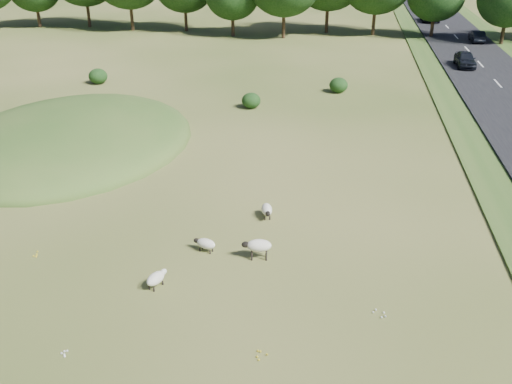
% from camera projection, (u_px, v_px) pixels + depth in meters
% --- Properties ---
extents(ground, '(160.00, 160.00, 0.00)m').
position_uv_depth(ground, '(262.00, 115.00, 44.22)').
color(ground, '#344D18').
rests_on(ground, ground).
extents(mound, '(16.00, 20.00, 4.00)m').
position_uv_depth(mound, '(71.00, 142.00, 38.75)').
color(mound, '#33561E').
rests_on(mound, ground).
extents(road, '(8.00, 150.00, 0.25)m').
position_uv_depth(road, '(503.00, 90.00, 50.30)').
color(road, black).
rests_on(road, ground).
extents(shrubs, '(23.71, 7.36, 1.40)m').
position_uv_depth(shrubs, '(216.00, 85.00, 49.79)').
color(shrubs, black).
rests_on(shrubs, ground).
extents(sheep_1, '(0.75, 1.27, 0.70)m').
position_uv_depth(sheep_1, '(267.00, 210.00, 28.63)').
color(sheep_1, beige).
rests_on(sheep_1, ground).
extents(sheep_2, '(1.37, 0.72, 0.96)m').
position_uv_depth(sheep_2, '(258.00, 246.00, 24.99)').
color(sheep_2, beige).
rests_on(sheep_2, ground).
extents(sheep_3, '(0.82, 1.20, 0.66)m').
position_uv_depth(sheep_3, '(156.00, 278.00, 23.15)').
color(sheep_3, beige).
rests_on(sheep_3, ground).
extents(sheep_4, '(1.15, 0.73, 0.64)m').
position_uv_depth(sheep_4, '(205.00, 244.00, 25.69)').
color(sheep_4, beige).
rests_on(sheep_4, ground).
extents(car_1, '(2.01, 4.94, 1.43)m').
position_uv_depth(car_1, '(438.00, 0.00, 102.75)').
color(car_1, navy).
rests_on(car_1, road).
extents(car_3, '(1.42, 4.07, 1.34)m').
position_uv_depth(car_3, '(477.00, 36.00, 70.05)').
color(car_3, black).
rests_on(car_3, road).
extents(car_4, '(1.78, 4.43, 1.51)m').
position_uv_depth(car_4, '(465.00, 59.00, 57.82)').
color(car_4, black).
rests_on(car_4, road).
extents(car_5, '(2.45, 5.32, 1.48)m').
position_uv_depth(car_5, '(430.00, 16.00, 84.41)').
color(car_5, black).
rests_on(car_5, road).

